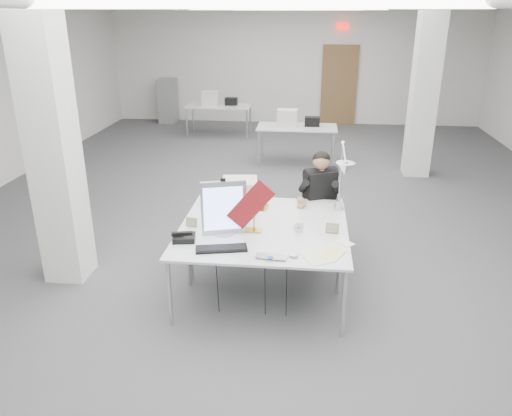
{
  "coord_description": "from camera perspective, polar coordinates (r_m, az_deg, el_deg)",
  "views": [
    {
      "loc": [
        0.45,
        -6.98,
        2.93
      ],
      "look_at": [
        -0.09,
        -2.0,
        0.94
      ],
      "focal_mm": 35.0,
      "sensor_mm": 36.0,
      "label": 1
    }
  ],
  "objects": [
    {
      "name": "room_shell",
      "position": [
        7.24,
        2.88,
        11.76
      ],
      "size": [
        10.04,
        14.04,
        3.24
      ],
      "color": "#454547",
      "rests_on": "ground"
    },
    {
      "name": "desk_main",
      "position": [
        5.01,
        0.39,
        -4.28
      ],
      "size": [
        1.8,
        0.9,
        0.02
      ],
      "primitive_type": "cube",
      "color": "silver",
      "rests_on": "room_shell"
    },
    {
      "name": "desk_second",
      "position": [
        5.83,
        1.3,
        -0.43
      ],
      "size": [
        1.8,
        0.9,
        0.02
      ],
      "primitive_type": "cube",
      "color": "silver",
      "rests_on": "room_shell"
    },
    {
      "name": "bg_desk_a",
      "position": [
        10.22,
        4.71,
        9.19
      ],
      "size": [
        1.6,
        0.8,
        0.02
      ],
      "primitive_type": "cube",
      "color": "silver",
      "rests_on": "room_shell"
    },
    {
      "name": "bg_desk_b",
      "position": [
        12.58,
        -4.29,
        11.55
      ],
      "size": [
        1.6,
        0.8,
        0.02
      ],
      "primitive_type": "cube",
      "color": "silver",
      "rests_on": "room_shell"
    },
    {
      "name": "filing_cabinet",
      "position": [
        14.39,
        -10.04,
        11.98
      ],
      "size": [
        0.45,
        0.55,
        1.2
      ],
      "primitive_type": "cube",
      "color": "gray",
      "rests_on": "room_shell"
    },
    {
      "name": "office_chair",
      "position": [
        6.44,
        7.17,
        -0.55
      ],
      "size": [
        0.68,
        0.68,
        1.04
      ],
      "primitive_type": null,
      "rotation": [
        0.0,
        0.0,
        0.43
      ],
      "color": "black",
      "rests_on": "room_shell"
    },
    {
      "name": "seated_person",
      "position": [
        6.26,
        7.33,
        2.5
      ],
      "size": [
        0.76,
        0.82,
        0.99
      ],
      "primitive_type": null,
      "rotation": [
        0.0,
        0.0,
        0.43
      ],
      "color": "black",
      "rests_on": "office_chair"
    },
    {
      "name": "monitor",
      "position": [
        5.14,
        -3.71,
        0.02
      ],
      "size": [
        0.46,
        0.18,
        0.58
      ],
      "primitive_type": "cube",
      "rotation": [
        0.0,
        0.0,
        0.29
      ],
      "color": "#A7A8AC",
      "rests_on": "desk_main"
    },
    {
      "name": "pennant",
      "position": [
        5.04,
        -0.62,
        0.36
      ],
      "size": [
        0.51,
        0.03,
        0.55
      ],
      "primitive_type": "cube",
      "rotation": [
        0.0,
        -0.87,
        -0.04
      ],
      "color": "maroon",
      "rests_on": "monitor"
    },
    {
      "name": "keyboard",
      "position": [
        4.9,
        -3.97,
        -4.65
      ],
      "size": [
        0.53,
        0.27,
        0.02
      ],
      "primitive_type": "cube",
      "rotation": [
        0.0,
        0.0,
        0.22
      ],
      "color": "black",
      "rests_on": "desk_main"
    },
    {
      "name": "laptop",
      "position": [
        4.69,
        1.67,
        -5.85
      ],
      "size": [
        0.31,
        0.22,
        0.02
      ],
      "primitive_type": "imported",
      "rotation": [
        0.0,
        0.0,
        -0.09
      ],
      "color": "#B4B4B9",
      "rests_on": "desk_main"
    },
    {
      "name": "mouse",
      "position": [
        4.75,
        4.32,
        -5.43
      ],
      "size": [
        0.1,
        0.07,
        0.04
      ],
      "primitive_type": "ellipsoid",
      "rotation": [
        0.0,
        0.0,
        -0.04
      ],
      "color": "silver",
      "rests_on": "desk_main"
    },
    {
      "name": "bankers_lamp",
      "position": [
        5.22,
        -0.23,
        -1.02
      ],
      "size": [
        0.31,
        0.23,
        0.33
      ],
      "primitive_type": null,
      "rotation": [
        0.0,
        0.0,
        -0.42
      ],
      "color": "gold",
      "rests_on": "desk_main"
    },
    {
      "name": "desk_phone",
      "position": [
        5.12,
        -8.22,
        -3.4
      ],
      "size": [
        0.25,
        0.23,
        0.06
      ],
      "primitive_type": "cube",
      "rotation": [
        0.0,
        0.0,
        0.16
      ],
      "color": "black",
      "rests_on": "desk_main"
    },
    {
      "name": "picture_frame_left",
      "position": [
        5.43,
        -7.39,
        -1.62
      ],
      "size": [
        0.13,
        0.05,
        0.1
      ],
      "primitive_type": "cube",
      "rotation": [
        -0.21,
        0.0,
        -0.19
      ],
      "color": "tan",
      "rests_on": "desk_main"
    },
    {
      "name": "picture_frame_right",
      "position": [
        5.29,
        8.71,
        -2.3
      ],
      "size": [
        0.14,
        0.05,
        0.11
      ],
      "primitive_type": "cube",
      "rotation": [
        -0.21,
        0.0,
        -0.11
      ],
      "color": "#A48746",
      "rests_on": "desk_main"
    },
    {
      "name": "desk_clock",
      "position": [
        5.28,
        4.91,
        -2.2
      ],
      "size": [
        0.11,
        0.05,
        0.1
      ],
      "primitive_type": "cylinder",
      "rotation": [
        1.57,
        0.0,
        -0.21
      ],
      "color": "silver",
      "rests_on": "desk_main"
    },
    {
      "name": "paper_stack_a",
      "position": [
        4.78,
        6.82,
        -5.57
      ],
      "size": [
        0.36,
        0.39,
        0.01
      ],
      "primitive_type": "cube",
      "rotation": [
        0.0,
        0.0,
        0.52
      ],
      "color": "silver",
      "rests_on": "desk_main"
    },
    {
      "name": "paper_stack_b",
      "position": [
        4.85,
        8.67,
        -5.23
      ],
      "size": [
        0.28,
        0.31,
        0.01
      ],
      "primitive_type": "cube",
      "rotation": [
        0.0,
        0.0,
        -0.45
      ],
      "color": "#E0DE86",
      "rests_on": "desk_main"
    },
    {
      "name": "paper_stack_c",
      "position": [
        5.1,
        10.09,
        -3.95
      ],
      "size": [
        0.21,
        0.21,
        0.01
      ],
      "primitive_type": "cube",
      "rotation": [
        0.0,
        0.0,
        -0.8
      ],
      "color": "white",
      "rests_on": "desk_main"
    },
    {
      "name": "beige_monitor",
      "position": [
        5.78,
        -1.87,
        1.48
      ],
      "size": [
        0.43,
        0.41,
        0.38
      ],
      "primitive_type": "cube",
      "rotation": [
        0.0,
        0.0,
        0.1
      ],
      "color": "beige",
      "rests_on": "desk_second"
    },
    {
      "name": "architect_lamp",
      "position": [
        5.55,
        9.82,
        3.23
      ],
      "size": [
        0.4,
        0.75,
        0.91
      ],
      "primitive_type": null,
      "rotation": [
        0.0,
        0.0,
        0.23
      ],
      "color": "silver",
      "rests_on": "desk_second"
    }
  ]
}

